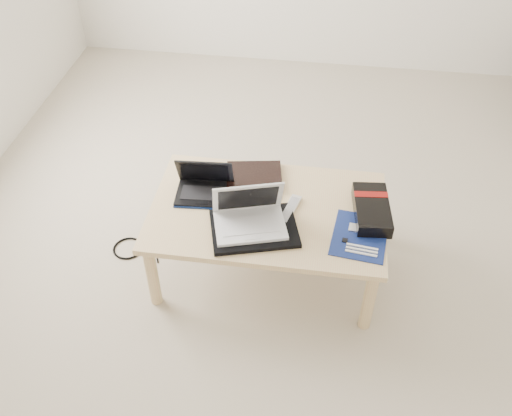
# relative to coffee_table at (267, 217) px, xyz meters

# --- Properties ---
(ground) EXTENTS (4.00, 4.00, 0.00)m
(ground) POSITION_rel_coffee_table_xyz_m (0.20, 0.20, -0.35)
(ground) COLOR #C4B39F
(ground) RESTS_ON ground
(coffee_table) EXTENTS (1.10, 0.70, 0.40)m
(coffee_table) POSITION_rel_coffee_table_xyz_m (0.00, 0.00, 0.00)
(coffee_table) COLOR #D2BB7E
(coffee_table) RESTS_ON ground
(book) EXTENTS (0.30, 0.27, 0.03)m
(book) POSITION_rel_coffee_table_xyz_m (-0.09, 0.21, 0.06)
(book) COLOR black
(book) RESTS_ON coffee_table
(netbook) EXTENTS (0.28, 0.21, 0.19)m
(netbook) POSITION_rel_coffee_table_xyz_m (-0.31, 0.07, 0.09)
(netbook) COLOR black
(netbook) RESTS_ON coffee_table
(tablet) EXTENTS (0.27, 0.24, 0.01)m
(tablet) POSITION_rel_coffee_table_xyz_m (-0.08, 0.05, 0.05)
(tablet) COLOR black
(tablet) RESTS_ON coffee_table
(remote) EXTENTS (0.10, 0.22, 0.02)m
(remote) POSITION_rel_coffee_table_xyz_m (0.10, -0.01, 0.06)
(remote) COLOR silver
(remote) RESTS_ON coffee_table
(neoprene_sleeve) EXTENTS (0.45, 0.38, 0.02)m
(neoprene_sleeve) POSITION_rel_coffee_table_xyz_m (-0.04, -0.15, 0.06)
(neoprene_sleeve) COLOR black
(neoprene_sleeve) RESTS_ON coffee_table
(white_laptop) EXTENTS (0.36, 0.30, 0.22)m
(white_laptop) POSITION_rel_coffee_table_xyz_m (-0.07, -0.13, 0.11)
(white_laptop) COLOR white
(white_laptop) RESTS_ON neoprene_sleeve
(motherboard) EXTENTS (0.27, 0.32, 0.01)m
(motherboard) POSITION_rel_coffee_table_xyz_m (0.43, -0.12, 0.05)
(motherboard) COLOR #0D1554
(motherboard) RESTS_ON coffee_table
(gpu_box) EXTENTS (0.19, 0.33, 0.07)m
(gpu_box) POSITION_rel_coffee_table_xyz_m (0.48, 0.03, 0.08)
(gpu_box) COLOR black
(gpu_box) RESTS_ON coffee_table
(cable_coil) EXTENTS (0.10, 0.10, 0.01)m
(cable_coil) POSITION_rel_coffee_table_xyz_m (-0.17, -0.08, 0.05)
(cable_coil) COLOR black
(cable_coil) RESTS_ON coffee_table
(floor_cable_coil) EXTENTS (0.16, 0.16, 0.01)m
(floor_cable_coil) POSITION_rel_coffee_table_xyz_m (-0.75, 0.01, -0.35)
(floor_cable_coil) COLOR black
(floor_cable_coil) RESTS_ON ground
(floor_cable_trail) EXTENTS (0.14, 0.30, 0.01)m
(floor_cable_trail) POSITION_rel_coffee_table_xyz_m (-0.63, 0.09, -0.35)
(floor_cable_trail) COLOR black
(floor_cable_trail) RESTS_ON ground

